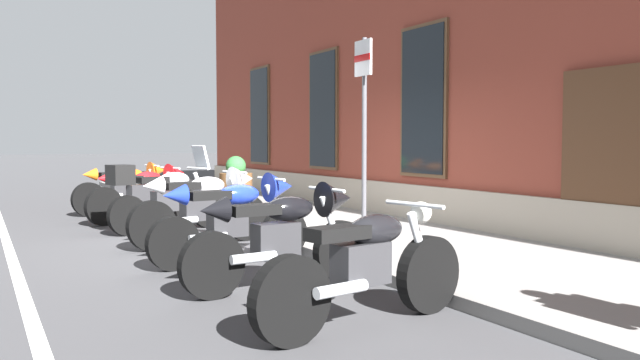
{
  "coord_description": "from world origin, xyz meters",
  "views": [
    {
      "loc": [
        8.57,
        -3.56,
        1.42
      ],
      "look_at": [
        1.26,
        0.37,
        0.93
      ],
      "focal_mm": 36.08,
      "sensor_mm": 36.0,
      "label": 1
    }
  ],
  "objects_px": {
    "motorcycle_white_sport": "(206,203)",
    "parking_sign": "(364,113)",
    "motorcycle_orange_sport": "(130,185)",
    "motorcycle_red_sport": "(147,190)",
    "motorcycle_black_naked": "(368,266)",
    "motorcycle_silver_touring": "(163,196)",
    "motorcycle_blue_sport": "(238,214)",
    "motorcycle_black_sport": "(288,231)",
    "barrel_planter": "(236,186)"
  },
  "relations": [
    {
      "from": "motorcycle_orange_sport",
      "to": "parking_sign",
      "type": "height_order",
      "value": "parking_sign"
    },
    {
      "from": "motorcycle_white_sport",
      "to": "motorcycle_black_naked",
      "type": "bearing_deg",
      "value": -2.2
    },
    {
      "from": "motorcycle_orange_sport",
      "to": "motorcycle_black_sport",
      "type": "relative_size",
      "value": 1.03
    },
    {
      "from": "motorcycle_orange_sport",
      "to": "motorcycle_red_sport",
      "type": "relative_size",
      "value": 1.01
    },
    {
      "from": "motorcycle_black_naked",
      "to": "barrel_planter",
      "type": "height_order",
      "value": "barrel_planter"
    },
    {
      "from": "motorcycle_orange_sport",
      "to": "parking_sign",
      "type": "distance_m",
      "value": 6.52
    },
    {
      "from": "motorcycle_red_sport",
      "to": "motorcycle_black_naked",
      "type": "xyz_separation_m",
      "value": [
        7.42,
        -0.07,
        -0.08
      ]
    },
    {
      "from": "motorcycle_red_sport",
      "to": "motorcycle_silver_touring",
      "type": "distance_m",
      "value": 1.46
    },
    {
      "from": "motorcycle_white_sport",
      "to": "motorcycle_black_sport",
      "type": "bearing_deg",
      "value": -2.7
    },
    {
      "from": "motorcycle_silver_touring",
      "to": "parking_sign",
      "type": "distance_m",
      "value": 3.86
    },
    {
      "from": "motorcycle_blue_sport",
      "to": "parking_sign",
      "type": "bearing_deg",
      "value": 81.45
    },
    {
      "from": "motorcycle_red_sport",
      "to": "motorcycle_silver_touring",
      "type": "bearing_deg",
      "value": -3.89
    },
    {
      "from": "motorcycle_red_sport",
      "to": "motorcycle_black_naked",
      "type": "distance_m",
      "value": 7.42
    },
    {
      "from": "motorcycle_white_sport",
      "to": "motorcycle_black_sport",
      "type": "xyz_separation_m",
      "value": [
        2.92,
        -0.14,
        -0.02
      ]
    },
    {
      "from": "motorcycle_red_sport",
      "to": "motorcycle_white_sport",
      "type": "xyz_separation_m",
      "value": [
        3.01,
        0.1,
        0.02
      ]
    },
    {
      "from": "motorcycle_black_sport",
      "to": "barrel_planter",
      "type": "distance_m",
      "value": 6.68
    },
    {
      "from": "motorcycle_blue_sport",
      "to": "motorcycle_red_sport",
      "type": "bearing_deg",
      "value": -179.9
    },
    {
      "from": "motorcycle_black_naked",
      "to": "barrel_planter",
      "type": "xyz_separation_m",
      "value": [
        -7.89,
        1.93,
        0.07
      ]
    },
    {
      "from": "barrel_planter",
      "to": "motorcycle_black_sport",
      "type": "bearing_deg",
      "value": -16.53
    },
    {
      "from": "motorcycle_black_sport",
      "to": "parking_sign",
      "type": "relative_size",
      "value": 0.79
    },
    {
      "from": "motorcycle_silver_touring",
      "to": "motorcycle_black_sport",
      "type": "distance_m",
      "value": 4.47
    },
    {
      "from": "motorcycle_blue_sport",
      "to": "motorcycle_black_naked",
      "type": "bearing_deg",
      "value": -1.49
    },
    {
      "from": "motorcycle_silver_touring",
      "to": "motorcycle_white_sport",
      "type": "xyz_separation_m",
      "value": [
        1.55,
        0.2,
        0.01
      ]
    },
    {
      "from": "motorcycle_black_sport",
      "to": "parking_sign",
      "type": "bearing_deg",
      "value": 126.78
    },
    {
      "from": "motorcycle_silver_touring",
      "to": "barrel_planter",
      "type": "distance_m",
      "value": 2.75
    },
    {
      "from": "motorcycle_red_sport",
      "to": "motorcycle_black_naked",
      "type": "bearing_deg",
      "value": -0.53
    },
    {
      "from": "motorcycle_red_sport",
      "to": "motorcycle_blue_sport",
      "type": "distance_m",
      "value": 4.47
    },
    {
      "from": "motorcycle_orange_sport",
      "to": "motorcycle_black_sport",
      "type": "distance_m",
      "value": 7.43
    },
    {
      "from": "motorcycle_red_sport",
      "to": "motorcycle_black_naked",
      "type": "height_order",
      "value": "motorcycle_red_sport"
    },
    {
      "from": "motorcycle_orange_sport",
      "to": "motorcycle_black_naked",
      "type": "distance_m",
      "value": 8.92
    },
    {
      "from": "motorcycle_white_sport",
      "to": "motorcycle_black_naked",
      "type": "relative_size",
      "value": 1.02
    },
    {
      "from": "barrel_planter",
      "to": "motorcycle_red_sport",
      "type": "bearing_deg",
      "value": -75.87
    },
    {
      "from": "motorcycle_silver_touring",
      "to": "motorcycle_black_sport",
      "type": "xyz_separation_m",
      "value": [
        4.47,
        0.06,
        -0.01
      ]
    },
    {
      "from": "motorcycle_white_sport",
      "to": "barrel_planter",
      "type": "xyz_separation_m",
      "value": [
        -3.48,
        1.76,
        -0.03
      ]
    },
    {
      "from": "barrel_planter",
      "to": "parking_sign",
      "type": "bearing_deg",
      "value": -2.96
    },
    {
      "from": "parking_sign",
      "to": "motorcycle_white_sport",
      "type": "bearing_deg",
      "value": -138.66
    },
    {
      "from": "motorcycle_red_sport",
      "to": "motorcycle_blue_sport",
      "type": "bearing_deg",
      "value": 0.1
    },
    {
      "from": "motorcycle_blue_sport",
      "to": "motorcycle_black_sport",
      "type": "xyz_separation_m",
      "value": [
        1.46,
        -0.05,
        -0.01
      ]
    },
    {
      "from": "motorcycle_orange_sport",
      "to": "motorcycle_white_sport",
      "type": "xyz_separation_m",
      "value": [
        4.51,
        0.09,
        0.02
      ]
    },
    {
      "from": "motorcycle_red_sport",
      "to": "motorcycle_blue_sport",
      "type": "xyz_separation_m",
      "value": [
        4.47,
        0.01,
        0.02
      ]
    },
    {
      "from": "motorcycle_orange_sport",
      "to": "motorcycle_blue_sport",
      "type": "bearing_deg",
      "value": 0.01
    },
    {
      "from": "motorcycle_silver_touring",
      "to": "parking_sign",
      "type": "height_order",
      "value": "parking_sign"
    },
    {
      "from": "motorcycle_white_sport",
      "to": "parking_sign",
      "type": "height_order",
      "value": "parking_sign"
    },
    {
      "from": "motorcycle_orange_sport",
      "to": "motorcycle_silver_touring",
      "type": "height_order",
      "value": "motorcycle_silver_touring"
    },
    {
      "from": "motorcycle_white_sport",
      "to": "motorcycle_blue_sport",
      "type": "xyz_separation_m",
      "value": [
        1.46,
        -0.09,
        -0.0
      ]
    },
    {
      "from": "motorcycle_orange_sport",
      "to": "motorcycle_blue_sport",
      "type": "xyz_separation_m",
      "value": [
        5.97,
        0.0,
        0.02
      ]
    },
    {
      "from": "barrel_planter",
      "to": "motorcycle_orange_sport",
      "type": "bearing_deg",
      "value": -118.97
    },
    {
      "from": "motorcycle_orange_sport",
      "to": "parking_sign",
      "type": "xyz_separation_m",
      "value": [
        6.21,
        1.59,
        1.23
      ]
    },
    {
      "from": "motorcycle_silver_touring",
      "to": "motorcycle_black_sport",
      "type": "bearing_deg",
      "value": 0.8
    },
    {
      "from": "motorcycle_orange_sport",
      "to": "motorcycle_blue_sport",
      "type": "distance_m",
      "value": 5.97
    }
  ]
}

